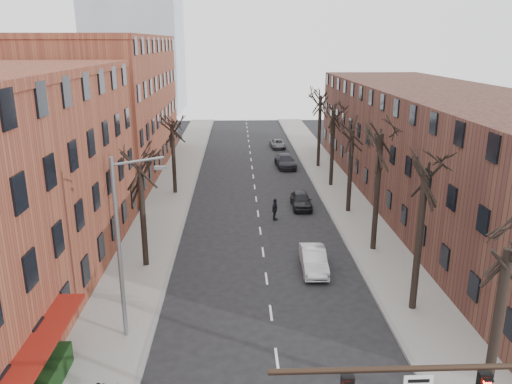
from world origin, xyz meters
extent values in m
cube|color=gray|center=(-8.00, 35.00, 0.07)|extent=(4.00, 90.00, 0.15)
cube|color=gray|center=(8.00, 35.00, 0.07)|extent=(4.00, 90.00, 0.15)
cube|color=brown|center=(-16.00, 44.00, 7.00)|extent=(12.00, 28.00, 14.00)
cube|color=#533227|center=(16.00, 30.00, 5.00)|extent=(12.00, 50.00, 10.00)
cylinder|color=black|center=(3.00, -1.00, 6.00)|extent=(8.00, 0.16, 0.16)
cube|color=silver|center=(2.80, -1.00, 5.65)|extent=(0.75, 0.04, 0.28)
cylinder|color=slate|center=(-7.20, 10.00, 4.50)|extent=(0.20, 0.20, 9.00)
cylinder|color=slate|center=(-6.10, 10.00, 8.80)|extent=(2.39, 0.12, 0.46)
cube|color=slate|center=(-5.10, 10.00, 8.50)|extent=(0.50, 0.22, 0.14)
imported|color=#B3B5BA|center=(3.02, 17.06, 0.70)|extent=(1.61, 4.31, 1.41)
imported|color=black|center=(3.80, 29.44, 0.70)|extent=(1.66, 4.10, 1.40)
imported|color=black|center=(3.80, 43.94, 0.72)|extent=(2.38, 5.13, 1.45)
imported|color=#56585D|center=(3.81, 54.93, 0.56)|extent=(2.12, 4.13, 1.11)
imported|color=black|center=(1.28, 26.37, 0.90)|extent=(0.83, 1.15, 1.81)
camera|label=1|loc=(-1.70, -11.47, 13.82)|focal=35.00mm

